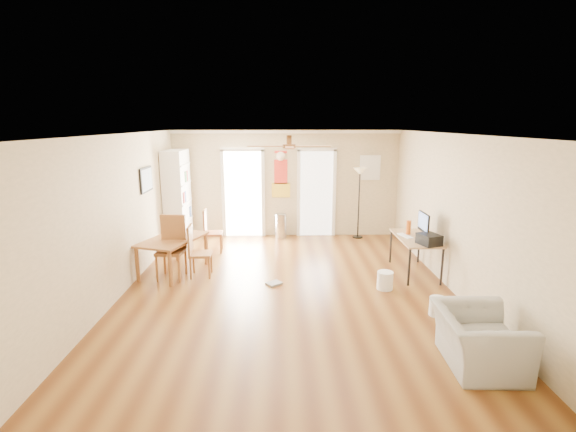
{
  "coord_description": "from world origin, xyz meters",
  "views": [
    {
      "loc": [
        -0.13,
        -6.58,
        2.78
      ],
      "look_at": [
        0.0,
        0.6,
        1.15
      ],
      "focal_mm": 25.8,
      "sensor_mm": 36.0,
      "label": 1
    }
  ],
  "objects_px": {
    "torchiere_lamp": "(359,203)",
    "wastebasket_b": "(438,306)",
    "dining_chair_right_b": "(201,251)",
    "bookshelf": "(177,198)",
    "dining_chair_near": "(171,248)",
    "dining_table": "(174,255)",
    "armchair": "(478,340)",
    "trash_can": "(281,226)",
    "dining_chair_right_a": "(213,231)",
    "printer": "(429,239)",
    "wastebasket_a": "(385,280)",
    "computer_desk": "(414,255)"
  },
  "relations": [
    {
      "from": "torchiere_lamp",
      "to": "wastebasket_b",
      "type": "distance_m",
      "value": 4.31
    },
    {
      "from": "dining_chair_right_b",
      "to": "bookshelf",
      "type": "bearing_deg",
      "value": 20.42
    },
    {
      "from": "dining_chair_near",
      "to": "wastebasket_b",
      "type": "bearing_deg",
      "value": -16.25
    },
    {
      "from": "dining_table",
      "to": "dining_chair_right_b",
      "type": "distance_m",
      "value": 0.6
    },
    {
      "from": "bookshelf",
      "to": "dining_table",
      "type": "height_order",
      "value": "bookshelf"
    },
    {
      "from": "bookshelf",
      "to": "armchair",
      "type": "height_order",
      "value": "bookshelf"
    },
    {
      "from": "torchiere_lamp",
      "to": "wastebasket_b",
      "type": "relative_size",
      "value": 6.22
    },
    {
      "from": "dining_table",
      "to": "trash_can",
      "type": "distance_m",
      "value": 3.11
    },
    {
      "from": "dining_chair_right_a",
      "to": "printer",
      "type": "bearing_deg",
      "value": -118.04
    },
    {
      "from": "printer",
      "to": "wastebasket_a",
      "type": "relative_size",
      "value": 1.17
    },
    {
      "from": "dining_table",
      "to": "wastebasket_a",
      "type": "distance_m",
      "value": 3.9
    },
    {
      "from": "trash_can",
      "to": "wastebasket_b",
      "type": "bearing_deg",
      "value": -61.45
    },
    {
      "from": "dining_table",
      "to": "computer_desk",
      "type": "bearing_deg",
      "value": -1.49
    },
    {
      "from": "computer_desk",
      "to": "printer",
      "type": "xyz_separation_m",
      "value": [
        0.08,
        -0.47,
        0.44
      ]
    },
    {
      "from": "dining_chair_near",
      "to": "armchair",
      "type": "relative_size",
      "value": 1.11
    },
    {
      "from": "armchair",
      "to": "wastebasket_a",
      "type": "bearing_deg",
      "value": 15.12
    },
    {
      "from": "wastebasket_a",
      "to": "armchair",
      "type": "relative_size",
      "value": 0.31
    },
    {
      "from": "dining_chair_near",
      "to": "torchiere_lamp",
      "type": "bearing_deg",
      "value": 38.31
    },
    {
      "from": "bookshelf",
      "to": "torchiere_lamp",
      "type": "xyz_separation_m",
      "value": [
        4.28,
        0.4,
        -0.22
      ]
    },
    {
      "from": "dining_chair_right_a",
      "to": "printer",
      "type": "xyz_separation_m",
      "value": [
        4.05,
        -1.86,
        0.32
      ]
    },
    {
      "from": "bookshelf",
      "to": "dining_chair_near",
      "type": "distance_m",
      "value": 2.34
    },
    {
      "from": "dining_chair_right_a",
      "to": "dining_chair_right_b",
      "type": "height_order",
      "value": "dining_chair_right_b"
    },
    {
      "from": "dining_chair_near",
      "to": "torchiere_lamp",
      "type": "distance_m",
      "value": 4.71
    },
    {
      "from": "dining_table",
      "to": "wastebasket_a",
      "type": "height_order",
      "value": "dining_table"
    },
    {
      "from": "dining_chair_near",
      "to": "computer_desk",
      "type": "height_order",
      "value": "dining_chair_near"
    },
    {
      "from": "dining_chair_right_b",
      "to": "wastebasket_b",
      "type": "relative_size",
      "value": 3.44
    },
    {
      "from": "printer",
      "to": "wastebasket_b",
      "type": "distance_m",
      "value": 1.47
    },
    {
      "from": "dining_table",
      "to": "wastebasket_b",
      "type": "distance_m",
      "value": 4.71
    },
    {
      "from": "wastebasket_a",
      "to": "computer_desk",
      "type": "bearing_deg",
      "value": 46.1
    },
    {
      "from": "torchiere_lamp",
      "to": "armchair",
      "type": "relative_size",
      "value": 1.71
    },
    {
      "from": "dining_chair_right_b",
      "to": "computer_desk",
      "type": "height_order",
      "value": "dining_chair_right_b"
    },
    {
      "from": "printer",
      "to": "wastebasket_b",
      "type": "xyz_separation_m",
      "value": [
        -0.28,
        -1.29,
        -0.65
      ]
    },
    {
      "from": "bookshelf",
      "to": "wastebasket_b",
      "type": "distance_m",
      "value": 6.13
    },
    {
      "from": "dining_chair_right_a",
      "to": "computer_desk",
      "type": "distance_m",
      "value": 4.21
    },
    {
      "from": "torchiere_lamp",
      "to": "wastebasket_a",
      "type": "height_order",
      "value": "torchiere_lamp"
    },
    {
      "from": "printer",
      "to": "torchiere_lamp",
      "type": "bearing_deg",
      "value": 83.93
    },
    {
      "from": "dining_chair_right_b",
      "to": "torchiere_lamp",
      "type": "height_order",
      "value": "torchiere_lamp"
    },
    {
      "from": "torchiere_lamp",
      "to": "computer_desk",
      "type": "xyz_separation_m",
      "value": [
        0.61,
        -2.48,
        -0.51
      ]
    },
    {
      "from": "dining_chair_right_b",
      "to": "dining_chair_near",
      "type": "height_order",
      "value": "dining_chair_near"
    },
    {
      "from": "wastebasket_b",
      "to": "bookshelf",
      "type": "bearing_deg",
      "value": 140.71
    },
    {
      "from": "dining_chair_right_a",
      "to": "armchair",
      "type": "relative_size",
      "value": 0.93
    },
    {
      "from": "printer",
      "to": "bookshelf",
      "type": "bearing_deg",
      "value": 133.75
    },
    {
      "from": "dining_chair_right_b",
      "to": "wastebasket_b",
      "type": "xyz_separation_m",
      "value": [
        3.77,
        -1.67,
        -0.34
      ]
    },
    {
      "from": "trash_can",
      "to": "wastebasket_a",
      "type": "height_order",
      "value": "trash_can"
    },
    {
      "from": "dining_table",
      "to": "dining_chair_right_b",
      "type": "xyz_separation_m",
      "value": [
        0.55,
        -0.2,
        0.14
      ]
    },
    {
      "from": "dining_chair_near",
      "to": "wastebasket_b",
      "type": "relative_size",
      "value": 4.06
    },
    {
      "from": "dining_table",
      "to": "wastebasket_a",
      "type": "relative_size",
      "value": 4.31
    },
    {
      "from": "torchiere_lamp",
      "to": "computer_desk",
      "type": "height_order",
      "value": "torchiere_lamp"
    },
    {
      "from": "bookshelf",
      "to": "trash_can",
      "type": "xyz_separation_m",
      "value": [
        2.38,
        0.4,
        -0.78
      ]
    },
    {
      "from": "printer",
      "to": "wastebasket_a",
      "type": "bearing_deg",
      "value": -179.15
    }
  ]
}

